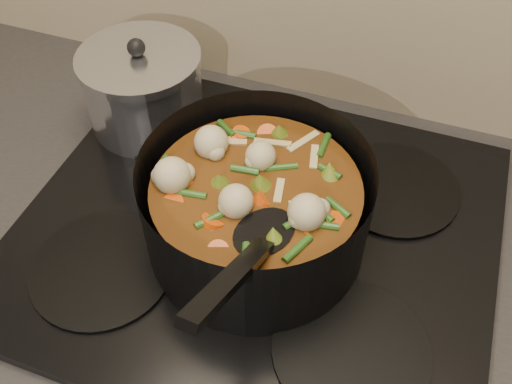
% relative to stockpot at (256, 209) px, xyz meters
% --- Properties ---
extents(counter, '(2.64, 0.64, 0.91)m').
position_rel_stockpot_xyz_m(counter, '(-0.01, 0.02, -0.54)').
color(counter, brown).
rests_on(counter, ground).
extents(stovetop, '(0.62, 0.54, 0.03)m').
position_rel_stockpot_xyz_m(stovetop, '(-0.01, 0.02, -0.07)').
color(stovetop, black).
rests_on(stovetop, counter).
extents(stockpot, '(0.34, 0.41, 0.20)m').
position_rel_stockpot_xyz_m(stockpot, '(0.00, 0.00, 0.00)').
color(stockpot, black).
rests_on(stockpot, stovetop).
extents(saucepan, '(0.18, 0.18, 0.15)m').
position_rel_stockpot_xyz_m(saucepan, '(-0.24, 0.17, -0.00)').
color(saucepan, silver).
rests_on(saucepan, stovetop).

